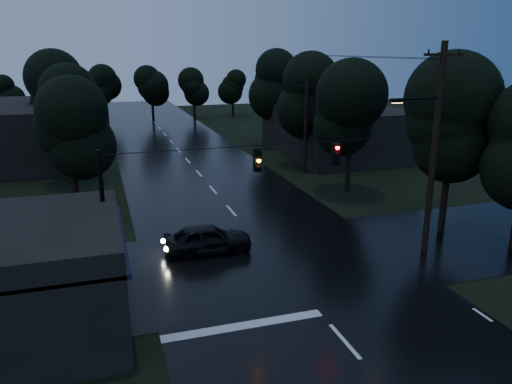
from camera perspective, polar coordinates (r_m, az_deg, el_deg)
main_road at (r=40.23m, az=-6.53°, el=2.07°), size 12.00×120.00×0.02m
cross_street at (r=23.71m, az=2.21°, el=-7.97°), size 60.00×9.00×0.02m
building_far_right at (r=48.05m, az=9.10°, el=6.94°), size 10.00×14.00×4.40m
building_far_left at (r=49.31m, az=-25.30°, el=6.19°), size 10.00×16.00×5.00m
utility_pole_main at (r=24.78m, az=19.56°, el=4.92°), size 3.50×0.30×10.00m
utility_pole_far at (r=40.03m, az=5.70°, el=7.69°), size 2.00×0.30×7.50m
anchor_pole_left at (r=20.45m, az=-16.91°, el=-3.64°), size 0.18×0.18×6.00m
span_signals at (r=21.38m, az=4.68°, el=4.11°), size 15.00×0.37×1.12m
tree_corner_near at (r=27.81m, az=21.54°, el=7.39°), size 4.48×4.48×9.44m
tree_left_a at (r=30.70m, az=-20.57°, el=6.79°), size 3.92×3.92×8.26m
tree_left_b at (r=38.61m, az=-21.08°, el=9.01°), size 4.20×4.20×8.85m
tree_left_c at (r=48.56m, az=-21.30°, el=10.67°), size 4.48×4.48×9.44m
tree_right_a at (r=34.75m, az=10.81°, el=9.11°), size 4.20×4.20×8.85m
tree_right_b at (r=42.12m, az=6.35°, el=10.98°), size 4.48×4.48×9.44m
tree_right_c at (r=51.57m, az=2.39°, el=12.40°), size 4.76×4.76×10.03m
car at (r=24.56m, az=-5.53°, el=-5.33°), size 4.31×1.84×1.45m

